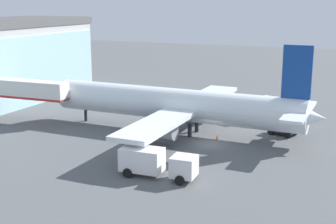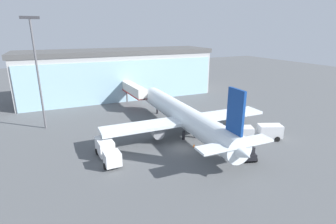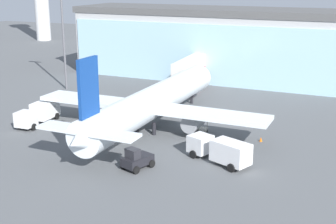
% 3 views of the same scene
% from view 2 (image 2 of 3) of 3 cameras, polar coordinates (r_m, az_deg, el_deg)
% --- Properties ---
extents(ground, '(240.00, 240.00, 0.00)m').
position_cam_2_polar(ground, '(43.40, 3.29, -7.83)').
color(ground, '#545659').
extents(terminal_building, '(53.70, 16.32, 13.28)m').
position_cam_2_polar(terminal_building, '(77.01, -10.88, 8.29)').
color(terminal_building, '#AEAEAE').
rests_on(terminal_building, ground).
extents(jet_bridge, '(2.59, 14.05, 5.68)m').
position_cam_2_polar(jet_bridge, '(65.99, -7.71, 4.87)').
color(jet_bridge, silver).
rests_on(jet_bridge, ground).
extents(apron_light_mast, '(3.20, 0.40, 20.81)m').
position_cam_2_polar(apron_light_mast, '(54.36, -26.67, 8.95)').
color(apron_light_mast, '#59595E').
rests_on(apron_light_mast, ground).
extents(airplane, '(30.76, 36.09, 11.48)m').
position_cam_2_polar(airplane, '(47.51, 3.65, -0.96)').
color(airplane, white).
rests_on(airplane, ground).
extents(catering_truck, '(2.66, 7.36, 2.65)m').
position_cam_2_polar(catering_truck, '(40.27, -13.11, -8.09)').
color(catering_truck, silver).
rests_on(catering_truck, ground).
extents(fuel_truck, '(7.57, 4.93, 2.65)m').
position_cam_2_polar(fuel_truck, '(48.98, 19.80, -4.00)').
color(fuel_truck, silver).
rests_on(fuel_truck, ground).
extents(baggage_cart, '(2.04, 3.03, 1.50)m').
position_cam_2_polar(baggage_cart, '(51.93, 9.68, -3.10)').
color(baggage_cart, '#9E998C').
rests_on(baggage_cart, ground).
extents(pushback_tug, '(3.05, 3.62, 2.30)m').
position_cam_2_polar(pushback_tug, '(41.19, 16.87, -8.57)').
color(pushback_tug, black).
rests_on(pushback_tug, ground).
extents(safety_cone_nose, '(0.36, 0.36, 0.55)m').
position_cam_2_polar(safety_cone_nose, '(43.81, 5.69, -7.25)').
color(safety_cone_nose, orange).
rests_on(safety_cone_nose, ground).
extents(safety_cone_wingtip, '(0.36, 0.36, 0.55)m').
position_cam_2_polar(safety_cone_wingtip, '(56.69, 15.77, -1.99)').
color(safety_cone_wingtip, orange).
rests_on(safety_cone_wingtip, ground).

